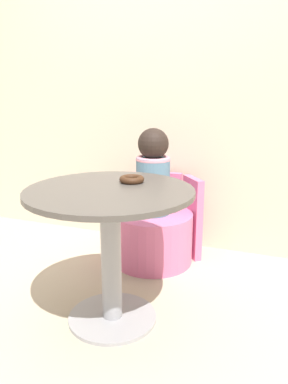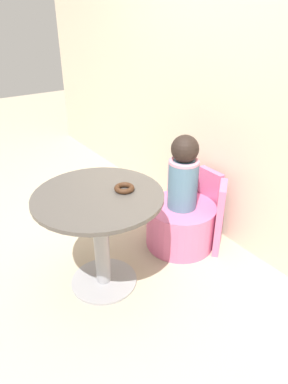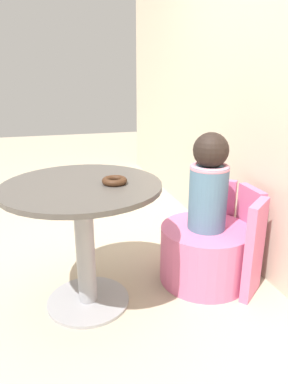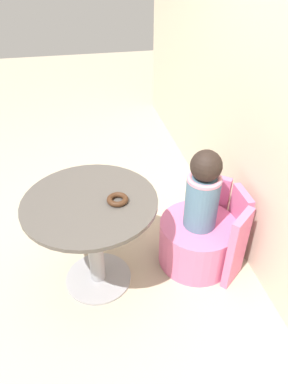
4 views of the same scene
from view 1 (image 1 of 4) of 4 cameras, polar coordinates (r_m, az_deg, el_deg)
The scene contains 7 objects.
ground_plane at distance 2.01m, azimuth -4.68°, elevation -18.96°, with size 12.00×12.00×0.00m, color #B7A88E.
back_wall at distance 2.73m, azimuth 5.49°, elevation 16.58°, with size 6.00×0.06×2.40m.
round_table at distance 1.80m, azimuth -5.14°, elevation -5.33°, with size 0.80×0.80×0.69m.
tub_chair at distance 2.55m, azimuth 1.33°, elevation -6.91°, with size 0.53×0.53×0.34m.
booth_backrest at distance 2.71m, azimuth 2.93°, elevation -3.11°, with size 0.63×0.23×0.56m.
child_figure at distance 2.42m, azimuth 1.39°, elevation 2.96°, with size 0.22×0.22×0.56m.
donut at distance 1.86m, azimuth -1.87°, elevation 1.97°, with size 0.12×0.12×0.03m.
Camera 1 is at (0.74, -1.50, 1.12)m, focal length 35.00 mm.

